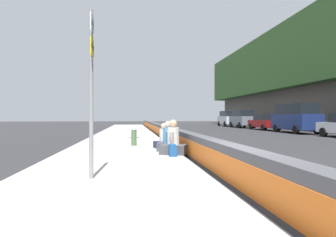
{
  "coord_description": "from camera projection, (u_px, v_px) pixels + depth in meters",
  "views": [
    {
      "loc": [
        -5.71,
        2.19,
        1.47
      ],
      "look_at": [
        10.0,
        0.14,
        1.35
      ],
      "focal_mm": 30.0,
      "sensor_mm": 36.0,
      "label": 1
    }
  ],
  "objects": [
    {
      "name": "parked_car_farther",
      "position": [
        228.0,
        118.0,
        41.76
      ],
      "size": [
        4.86,
        2.19,
        2.28
      ],
      "color": "silver",
      "rests_on": "ground_plane"
    },
    {
      "name": "ground_plane",
      "position": [
        235.0,
        185.0,
        5.95
      ],
      "size": [
        160.0,
        160.0,
        0.0
      ],
      "primitive_type": "plane",
      "color": "#2B2B2D",
      "rests_on": "ground"
    },
    {
      "name": "parked_car_far",
      "position": [
        242.0,
        119.0,
        36.27
      ],
      "size": [
        4.83,
        2.13,
        2.28
      ],
      "color": "slate",
      "rests_on": "ground_plane"
    },
    {
      "name": "parked_car_midline",
      "position": [
        264.0,
        122.0,
        30.33
      ],
      "size": [
        4.52,
        1.98,
        1.71
      ],
      "color": "maroon",
      "rests_on": "ground_plane"
    },
    {
      "name": "seated_person_middle",
      "position": [
        168.0,
        141.0,
        10.85
      ],
      "size": [
        0.85,
        0.95,
        1.15
      ],
      "color": "#424247",
      "rests_on": "sidewalk_strip"
    },
    {
      "name": "sidewalk_strip",
      "position": [
        108.0,
        186.0,
        5.61
      ],
      "size": [
        80.0,
        4.4,
        0.14
      ],
      "primitive_type": "cube",
      "color": "#A8A59E",
      "rests_on": "ground_plane"
    },
    {
      "name": "fire_hydrant",
      "position": [
        134.0,
        136.0,
        12.74
      ],
      "size": [
        0.26,
        0.46,
        0.88
      ],
      "color": "#47663D",
      "rests_on": "sidewalk_strip"
    },
    {
      "name": "jersey_barrier",
      "position": [
        235.0,
        166.0,
        5.95
      ],
      "size": [
        76.0,
        0.45,
        0.85
      ],
      "color": "#47474C",
      "rests_on": "ground_plane"
    },
    {
      "name": "route_sign_post",
      "position": [
        91.0,
        82.0,
        5.97
      ],
      "size": [
        0.44,
        0.09,
        3.6
      ],
      "color": "gray",
      "rests_on": "sidewalk_strip"
    },
    {
      "name": "seated_person_rear",
      "position": [
        164.0,
        140.0,
        11.79
      ],
      "size": [
        0.8,
        0.88,
        1.04
      ],
      "color": "#23284C",
      "rests_on": "sidewalk_strip"
    },
    {
      "name": "backpack",
      "position": [
        173.0,
        150.0,
        9.32
      ],
      "size": [
        0.32,
        0.28,
        0.4
      ],
      "color": "navy",
      "rests_on": "sidewalk_strip"
    },
    {
      "name": "parked_car_fourth",
      "position": [
        296.0,
        118.0,
        24.65
      ],
      "size": [
        5.12,
        2.15,
        2.56
      ],
      "color": "navy",
      "rests_on": "ground_plane"
    },
    {
      "name": "seated_person_foreground",
      "position": [
        173.0,
        143.0,
        9.91
      ],
      "size": [
        0.98,
        1.06,
        1.21
      ],
      "color": "#424247",
      "rests_on": "sidewalk_strip"
    }
  ]
}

